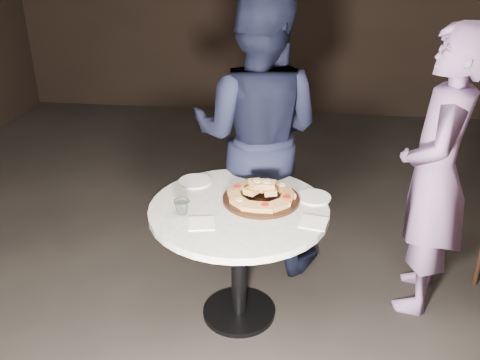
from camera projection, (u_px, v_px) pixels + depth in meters
The scene contains 12 objects.
floor at pixel (256, 308), 3.10m from camera, with size 7.00×7.00×0.00m, color black.
table at pixel (239, 228), 2.80m from camera, with size 1.13×1.13×0.70m.
serving_board at pixel (261, 199), 2.81m from camera, with size 0.41×0.41×0.02m, color black.
focaccia_pile at pixel (261, 192), 2.79m from camera, with size 0.37×0.35×0.10m.
plate_left at pixel (195, 181), 3.00m from camera, with size 0.18×0.18×0.01m, color white.
plate_right at pixel (314, 197), 2.83m from camera, with size 0.18×0.18×0.01m, color white.
water_glass at pixel (182, 207), 2.67m from camera, with size 0.08×0.08×0.07m, color silver.
napkin_near at pixel (201, 223), 2.59m from camera, with size 0.13×0.13×0.01m, color white.
napkin_far at pixel (314, 223), 2.60m from camera, with size 0.13×0.13×0.01m, color white.
chair_far at pixel (264, 162), 3.84m from camera, with size 0.40×0.42×0.79m.
diner_navy at pixel (257, 135), 3.22m from camera, with size 0.83×0.65×1.71m, color black.
diner_teal at pixel (435, 176), 2.84m from camera, with size 0.59×0.38×1.61m, color #8268A1.
Camera 1 is at (0.21, -2.44, 2.04)m, focal length 40.00 mm.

